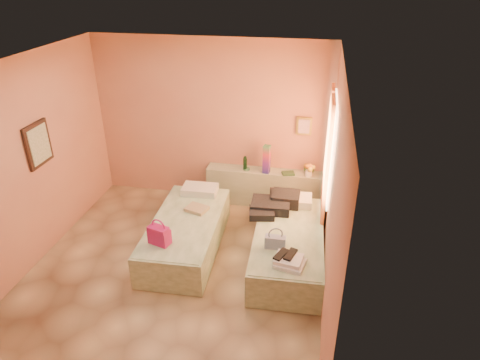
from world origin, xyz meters
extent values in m
plane|color=tan|center=(0.00, 0.00, 0.00)|extent=(4.50, 4.50, 0.00)
cube|color=tan|center=(0.00, 2.25, 1.40)|extent=(4.00, 0.02, 2.80)
cube|color=tan|center=(-2.00, 0.00, 1.40)|extent=(0.02, 4.50, 2.80)
cube|color=tan|center=(2.00, 0.00, 1.40)|extent=(0.02, 4.50, 2.80)
cube|color=silver|center=(0.00, 0.00, 2.80)|extent=(4.00, 4.50, 0.02)
cube|color=#FFDB9E|center=(1.98, 1.25, 1.50)|extent=(0.02, 1.10, 1.40)
cube|color=orange|center=(1.94, 1.10, 1.15)|extent=(0.05, 0.55, 2.20)
cube|color=orange|center=(1.94, 1.70, 1.15)|extent=(0.05, 0.45, 2.20)
cube|color=#301D15|center=(-1.97, 0.40, 1.60)|extent=(0.04, 0.50, 0.60)
cube|color=gold|center=(1.55, 2.22, 1.45)|extent=(0.25, 0.04, 0.30)
cube|color=#A3AF8F|center=(0.98, 2.10, 0.33)|extent=(2.05, 0.30, 0.65)
cube|color=beige|center=(0.00, 0.59, 0.25)|extent=(0.97, 2.03, 0.50)
cube|color=beige|center=(1.50, 0.55, 0.25)|extent=(0.97, 2.03, 0.50)
cylinder|color=#13341D|center=(0.61, 2.05, 0.77)|extent=(0.09, 0.09, 0.24)
cube|color=#B41662|center=(0.98, 2.03, 0.90)|extent=(0.13, 0.13, 0.49)
cylinder|color=#457F59|center=(0.64, 2.06, 0.66)|extent=(0.15, 0.15, 0.03)
cube|color=#284B2A|center=(1.35, 2.03, 0.67)|extent=(0.23, 0.20, 0.03)
cube|color=white|center=(1.69, 2.03, 0.78)|extent=(0.24, 0.24, 0.27)
cube|color=#B41662|center=(-0.16, -0.03, 0.63)|extent=(0.31, 0.23, 0.26)
cube|color=tan|center=(0.09, 0.87, 0.53)|extent=(0.37, 0.33, 0.05)
cube|color=black|center=(1.22, 1.10, 0.59)|extent=(0.67, 0.67, 0.19)
cube|color=#3D5E94|center=(1.35, 0.16, 0.59)|extent=(0.27, 0.12, 0.17)
cube|color=white|center=(1.57, -0.17, 0.55)|extent=(0.41, 0.37, 0.10)
cube|color=black|center=(1.51, -0.12, 0.61)|extent=(0.27, 0.31, 0.03)
camera|label=1|loc=(1.75, -4.40, 3.85)|focal=32.00mm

